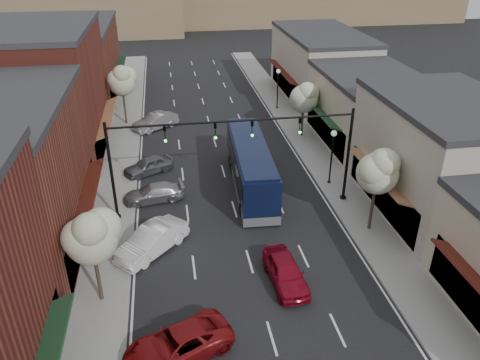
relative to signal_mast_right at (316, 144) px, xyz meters
name	(u,v)px	position (x,y,z in m)	size (l,w,h in m)	color
ground	(256,284)	(-5.62, -8.00, -4.62)	(160.00, 160.00, 0.00)	black
sidewalk_left	(121,154)	(-14.02, 10.50, -4.55)	(2.80, 73.00, 0.15)	gray
sidewalk_right	(307,142)	(2.78, 10.50, -4.55)	(2.80, 73.00, 0.15)	gray
curb_left	(138,153)	(-12.62, 10.50, -4.55)	(0.25, 73.00, 0.17)	gray
curb_right	(292,143)	(1.38, 10.50, -4.55)	(0.25, 73.00, 0.17)	gray
bldg_left_midfar	(43,94)	(-19.86, 12.00, 0.78)	(10.14, 14.10, 10.90)	maroon
bldg_left_far	(74,62)	(-19.84, 28.00, -0.46)	(10.14, 18.10, 8.40)	brown
bldg_right_midnear	(441,158)	(8.10, -2.00, -0.72)	(9.14, 12.10, 7.90)	#B2AA99
bldg_right_midfar	(367,109)	(8.08, 10.00, -1.46)	(9.14, 12.10, 6.40)	#BBAF94
bldg_right_far	(320,65)	(8.09, 24.00, -0.96)	(9.14, 16.10, 7.40)	#B2AA99
hill_near	(48,11)	(-30.62, 70.00, -0.62)	(50.00, 20.00, 8.00)	#7A6647
signal_mast_right	(316,144)	(0.00, 0.00, 0.00)	(8.22, 0.46, 7.00)	black
signal_mast_left	(147,155)	(-11.24, 0.00, 0.00)	(8.22, 0.46, 7.00)	black
tree_right_near	(379,170)	(2.73, -4.05, -0.17)	(2.85, 2.65, 5.95)	#47382B
tree_right_far	(305,96)	(2.73, 11.95, -0.63)	(2.85, 2.65, 5.43)	#47382B
tree_left_near	(91,235)	(-13.87, -8.05, -0.40)	(2.85, 2.65, 5.69)	#47382B
tree_left_far	(122,80)	(-13.87, 17.95, -0.02)	(2.85, 2.65, 6.13)	#47382B
lamp_post_near	(332,149)	(2.18, 2.50, -1.62)	(0.44, 0.44, 4.44)	black
lamp_post_far	(278,82)	(2.18, 20.00, -1.62)	(0.44, 0.44, 4.44)	black
coach_bus	(251,165)	(-3.92, 3.01, -2.79)	(3.05, 11.61, 3.52)	black
red_hatchback	(285,272)	(-4.01, -8.14, -3.88)	(1.76, 4.37, 1.49)	maroon
parked_car_a	(178,344)	(-10.09, -12.29, -3.92)	(2.33, 5.06, 1.41)	maroon
parked_car_b	(152,241)	(-11.28, -4.08, -3.80)	(1.73, 4.97, 1.64)	white
parked_car_c	(154,193)	(-11.17, 2.10, -3.99)	(1.76, 4.33, 1.26)	gray
parked_car_d	(149,165)	(-11.58, 6.65, -3.94)	(1.62, 4.03, 1.37)	#575A5E
parked_car_e	(155,122)	(-11.00, 16.29, -3.85)	(1.62, 4.66, 1.53)	#A4A4A9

